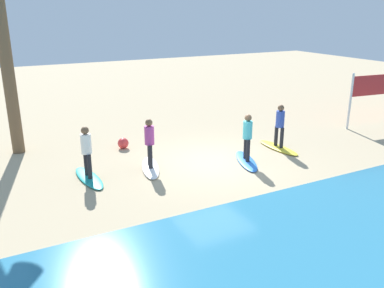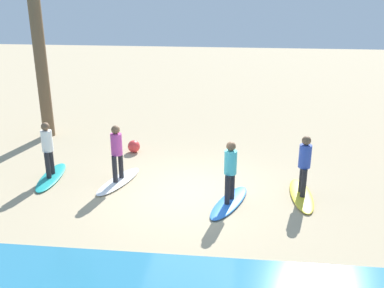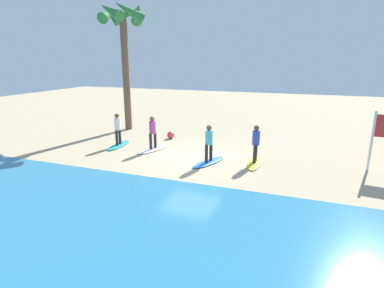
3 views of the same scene
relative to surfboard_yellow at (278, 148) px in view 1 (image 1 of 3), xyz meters
The scene contains 10 objects.
ground_plane 2.97m from the surfboard_yellow, ahead, with size 60.00×60.00×0.00m, color tan.
surfboard_yellow is the anchor object (origin of this frame).
surfer_yellow 0.99m from the surfboard_yellow, 90.00° to the left, with size 0.32×0.46×1.64m.
surfboard_blue 2.03m from the surfboard_yellow, 18.17° to the left, with size 2.10×0.56×0.09m, color blue.
surfer_blue 2.26m from the surfboard_yellow, 18.17° to the left, with size 0.32×0.44×1.64m.
surfboard_white 5.16m from the surfboard_yellow, ahead, with size 2.10×0.56×0.09m, color white.
surfer_white 5.25m from the surfboard_yellow, ahead, with size 0.32×0.45×1.64m.
surfboard_teal 7.22m from the surfboard_yellow, ahead, with size 2.10×0.56×0.09m, color teal.
surfer_teal 7.29m from the surfboard_yellow, ahead, with size 0.32×0.46×1.64m.
beach_ball 5.98m from the surfboard_yellow, 27.98° to the right, with size 0.42×0.42×0.42m, color #E53838.
Camera 1 is at (6.86, 11.53, 5.12)m, focal length 38.24 mm.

